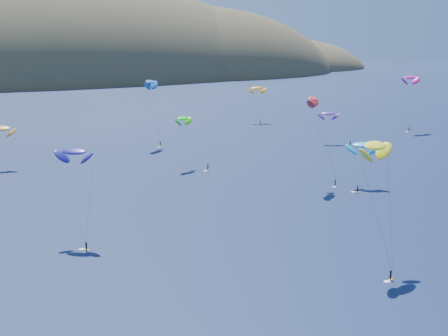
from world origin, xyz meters
TOP-DOWN VIEW (x-y plane):
  - island at (39.40, 562.36)m, footprint 730.00×300.00m
  - kitesurfer_1 at (-58.90, 149.12)m, footprint 10.41×12.35m
  - kitesurfer_2 at (-9.28, 30.59)m, footprint 10.14×12.62m
  - kitesurfer_3 at (-6.99, 124.21)m, footprint 9.43×12.28m
  - kitesurfer_4 at (-2.41, 165.62)m, footprint 9.83×10.05m
  - kitesurfer_5 at (27.79, 78.76)m, footprint 11.44×10.74m
  - kitesurfer_6 at (60.33, 139.38)m, footprint 8.94×13.82m
  - kitesurfer_8 at (110.31, 149.29)m, footprint 10.34×6.08m
  - kitesurfer_9 at (15.89, 86.66)m, footprint 9.65×10.35m
  - kitesurfer_10 at (-54.54, 69.76)m, footprint 8.74×13.33m
  - kitesurfer_11 at (64.56, 202.46)m, footprint 9.63×12.04m

SIDE VIEW (x-z plane):
  - island at x=39.40m, z-range -115.74..94.26m
  - kitesurfer_6 at x=60.33m, z-range 4.63..18.48m
  - kitesurfer_5 at x=27.79m, z-range 4.51..18.64m
  - kitesurfer_1 at x=-58.90m, z-range 4.98..20.26m
  - kitesurfer_3 at x=-6.99m, z-range 6.73..24.47m
  - kitesurfer_11 at x=64.56m, z-range 6.85..25.52m
  - kitesurfer_10 at x=-54.54m, z-range 8.04..28.78m
  - kitesurfer_2 at x=-9.28m, z-range 9.81..34.66m
  - kitesurfer_8 at x=110.31m, z-range 10.13..36.07m
  - kitesurfer_4 at x=-2.41m, z-range 10.64..37.36m
  - kitesurfer_9 at x=15.89m, z-range 10.94..37.56m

